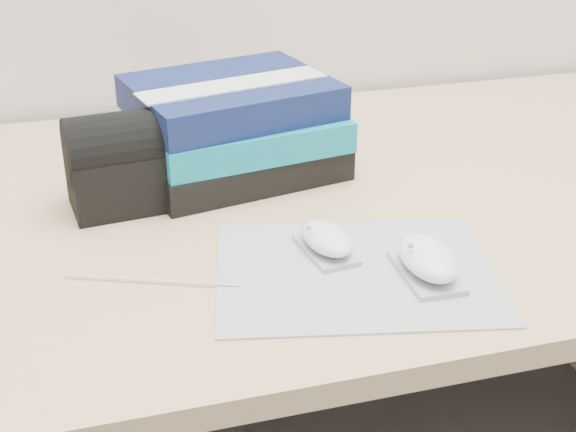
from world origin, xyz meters
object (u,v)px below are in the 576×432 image
object	(u,v)px
book_stack	(234,127)
pouch	(121,162)
desk	(312,308)
mouse_front	(427,260)
mouse_rear	(326,240)

from	to	relation	value
book_stack	pouch	bearing A→B (deg)	-155.68
book_stack	pouch	xyz separation A→B (m)	(-0.17, -0.08, -0.00)
desk	mouse_front	bearing A→B (deg)	-83.78
desk	book_stack	size ratio (longest dim) A/B	5.09
mouse_rear	mouse_front	distance (m)	0.12
mouse_rear	book_stack	xyz separation A→B (m)	(-0.05, 0.27, 0.05)
pouch	mouse_rear	bearing A→B (deg)	-42.44
mouse_front	book_stack	bearing A→B (deg)	111.85
book_stack	pouch	world-z (taller)	book_stack
mouse_front	book_stack	xyz separation A→B (m)	(-0.14, 0.36, 0.05)
desk	mouse_rear	distance (m)	0.35
book_stack	pouch	distance (m)	0.18
desk	mouse_front	world-z (taller)	mouse_front
mouse_front	book_stack	distance (m)	0.39
desk	book_stack	bearing A→B (deg)	158.57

